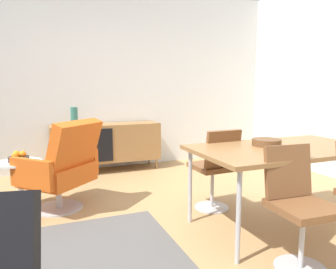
# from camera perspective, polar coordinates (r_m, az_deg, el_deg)

# --- Properties ---
(ground_plane) EXTENTS (8.32, 8.32, 0.00)m
(ground_plane) POSITION_cam_1_polar(r_m,az_deg,el_deg) (2.84, -6.78, -18.16)
(ground_plane) COLOR tan
(wall_back) EXTENTS (6.80, 0.12, 2.80)m
(wall_back) POSITION_cam_1_polar(r_m,az_deg,el_deg) (5.09, -14.99, 9.69)
(wall_back) COLOR silver
(wall_back) RESTS_ON ground_plane
(sideboard) EXTENTS (1.60, 0.45, 0.72)m
(sideboard) POSITION_cam_1_polar(r_m,az_deg,el_deg) (4.91, -10.97, -1.39)
(sideboard) COLOR olive
(sideboard) RESTS_ON ground_plane
(vase_cobalt) EXTENTS (0.10, 0.10, 0.26)m
(vase_cobalt) POSITION_cam_1_polar(r_m,az_deg,el_deg) (4.79, -16.36, 3.15)
(vase_cobalt) COLOR #337266
(vase_cobalt) RESTS_ON sideboard
(dining_table) EXTENTS (1.60, 0.90, 0.74)m
(dining_table) POSITION_cam_1_polar(r_m,az_deg,el_deg) (3.03, 19.73, -2.90)
(dining_table) COLOR olive
(dining_table) RESTS_ON ground_plane
(wooden_bowl_on_table) EXTENTS (0.26, 0.26, 0.06)m
(wooden_bowl_on_table) POSITION_cam_1_polar(r_m,az_deg,el_deg) (3.04, 17.15, -1.35)
(wooden_bowl_on_table) COLOR brown
(wooden_bowl_on_table) RESTS_ON dining_table
(dining_chair_back_left) EXTENTS (0.42, 0.44, 0.86)m
(dining_chair_back_left) POSITION_cam_1_polar(r_m,az_deg,el_deg) (3.32, 8.52, -5.57)
(dining_chair_back_left) COLOR brown
(dining_chair_back_left) RESTS_ON ground_plane
(dining_chair_front_left) EXTENTS (0.42, 0.45, 0.86)m
(dining_chair_front_left) POSITION_cam_1_polar(r_m,az_deg,el_deg) (2.46, 22.14, -11.11)
(dining_chair_front_left) COLOR brown
(dining_chair_front_left) RESTS_ON ground_plane
(lounge_chair_red) EXTENTS (0.91, 0.91, 0.95)m
(lounge_chair_red) POSITION_cam_1_polar(r_m,az_deg,el_deg) (3.46, -18.32, -5.35)
(lounge_chair_red) COLOR #D85919
(lounge_chair_red) RESTS_ON ground_plane
(side_table_round) EXTENTS (0.44, 0.44, 0.52)m
(side_table_round) POSITION_cam_1_polar(r_m,az_deg,el_deg) (3.64, -24.84, -7.41)
(side_table_round) COLOR white
(side_table_round) RESTS_ON ground_plane
(fruit_bowl) EXTENTS (0.20, 0.20, 0.11)m
(fruit_bowl) POSITION_cam_1_polar(r_m,az_deg,el_deg) (3.58, -25.09, -3.73)
(fruit_bowl) COLOR #262628
(fruit_bowl) RESTS_ON side_table_round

